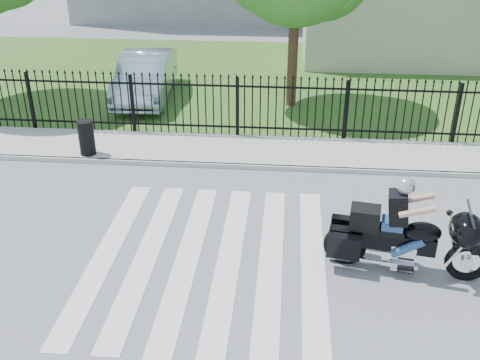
{
  "coord_description": "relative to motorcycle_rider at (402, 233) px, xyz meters",
  "views": [
    {
      "loc": [
        1.4,
        -8.88,
        6.2
      ],
      "look_at": [
        0.48,
        1.38,
        1.0
      ],
      "focal_mm": 42.0,
      "sensor_mm": 36.0,
      "label": 1
    }
  ],
  "objects": [
    {
      "name": "crosswalk",
      "position": [
        -3.55,
        0.07,
        -0.79
      ],
      "size": [
        5.0,
        5.5,
        0.01
      ],
      "primitive_type": null,
      "color": "silver",
      "rests_on": "ground"
    },
    {
      "name": "parked_car",
      "position": [
        -6.99,
        9.36,
        -0.01
      ],
      "size": [
        1.95,
        4.75,
        1.53
      ],
      "primitive_type": "imported",
      "rotation": [
        0.0,
        0.0,
        0.07
      ],
      "color": "#93A4B9",
      "rests_on": "grass_strip"
    },
    {
      "name": "building_low",
      "position": [
        3.45,
        16.07,
        0.95
      ],
      "size": [
        10.0,
        6.0,
        3.5
      ],
      "primitive_type": "cube",
      "color": "beige",
      "rests_on": "ground"
    },
    {
      "name": "curb",
      "position": [
        -3.55,
        4.07,
        -0.74
      ],
      "size": [
        40.0,
        0.12,
        0.12
      ],
      "primitive_type": "cube",
      "color": "#ADAAA3",
      "rests_on": "ground"
    },
    {
      "name": "iron_fence",
      "position": [
        -3.55,
        6.07,
        0.1
      ],
      "size": [
        26.0,
        0.04,
        1.8
      ],
      "color": "black",
      "rests_on": "ground"
    },
    {
      "name": "grass_strip",
      "position": [
        -3.55,
        12.07,
        -0.79
      ],
      "size": [
        40.0,
        12.0,
        0.02
      ],
      "primitive_type": "cube",
      "color": "#2F551D",
      "rests_on": "ground"
    },
    {
      "name": "sidewalk",
      "position": [
        -3.55,
        5.07,
        -0.74
      ],
      "size": [
        40.0,
        2.0,
        0.12
      ],
      "primitive_type": "cube",
      "color": "#ADAAA3",
      "rests_on": "ground"
    },
    {
      "name": "motorcycle_rider",
      "position": [
        0.0,
        0.0,
        0.0
      ],
      "size": [
        2.93,
        1.25,
        1.95
      ],
      "rotation": [
        0.0,
        0.0,
        -0.16
      ],
      "color": "black",
      "rests_on": "ground"
    },
    {
      "name": "litter_bin",
      "position": [
        -7.36,
        4.37,
        -0.22
      ],
      "size": [
        0.49,
        0.49,
        0.92
      ],
      "primitive_type": "cylinder",
      "rotation": [
        0.0,
        0.0,
        0.22
      ],
      "color": "black",
      "rests_on": "sidewalk"
    },
    {
      "name": "ground",
      "position": [
        -3.55,
        0.07,
        -0.8
      ],
      "size": [
        120.0,
        120.0,
        0.0
      ],
      "primitive_type": "plane",
      "color": "slate",
      "rests_on": "ground"
    }
  ]
}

